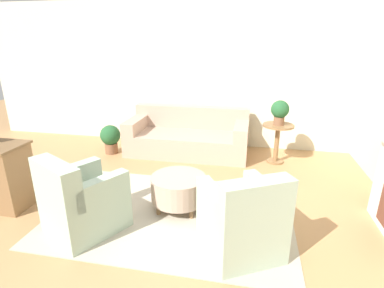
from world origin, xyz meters
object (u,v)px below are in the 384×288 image
Objects in this scene: armchair_right at (242,221)px; ottoman_table at (179,188)px; armchair_left at (81,203)px; potted_plant_on_side_table at (280,111)px; side_table at (277,137)px; couch at (188,138)px; potted_plant_floor at (110,137)px.

ottoman_table is at bearing 140.34° from armchair_right.
potted_plant_on_side_table is at bearing 48.33° from armchair_left.
armchair_left is 3.38m from side_table.
potted_plant_on_side_table reaches higher than side_table.
armchair_right reaches higher than ottoman_table.
ottoman_table is at bearing 36.17° from armchair_left.
side_table reaches higher than ottoman_table.
ottoman_table is (0.31, -2.02, -0.01)m from couch.
couch reaches higher than potted_plant_floor.
couch is at bearing 98.87° from ottoman_table.
ottoman_table is at bearing -125.44° from potted_plant_on_side_table.
couch is at bearing 112.90° from armchair_right.
armchair_right is 2.37× the size of potted_plant_on_side_table.
ottoman_table is at bearing -43.86° from potted_plant_floor.
potted_plant_on_side_table is (2.24, 2.52, 0.57)m from armchair_left.
potted_plant_on_side_table is 3.12m from potted_plant_floor.
armchair_left is (-0.62, -2.70, 0.06)m from couch.
couch reaches higher than ottoman_table.
potted_plant_floor reaches higher than ottoman_table.
potted_plant_on_side_table is (1.62, -0.18, 0.63)m from couch.
armchair_left is at bearing -71.12° from potted_plant_floor.
armchair_right is 2.63m from potted_plant_on_side_table.
armchair_left is at bearing -131.67° from potted_plant_on_side_table.
side_table is 0.46m from potted_plant_on_side_table.
ottoman_table is 1.27× the size of potted_plant_floor.
couch is 4.09× the size of potted_plant_floor.
armchair_left is 1.44× the size of side_table.
couch is 3.25× the size of side_table.
couch is at bearing 13.34° from potted_plant_floor.
couch is at bearing 77.02° from armchair_left.
armchair_right is 1.81× the size of potted_plant_floor.
ottoman_table is (-0.83, 0.69, -0.08)m from armchair_right.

